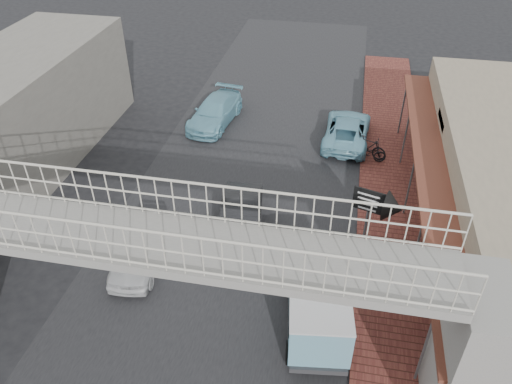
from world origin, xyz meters
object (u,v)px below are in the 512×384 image
at_px(motorcycle_near, 368,153).
at_px(angkot_far, 215,112).
at_px(arrow_sign, 391,208).
at_px(street_clock, 395,257).
at_px(dark_sedan, 240,220).
at_px(white_hatchback, 139,249).
at_px(angkot_van, 318,299).
at_px(motorcycle_far, 368,147).
at_px(angkot_curb, 347,130).

bearing_deg(motorcycle_near, angkot_far, 67.69).
xyz_separation_m(angkot_far, motorcycle_near, (8.31, -2.55, -0.13)).
bearing_deg(arrow_sign, street_clock, -68.80).
distance_m(dark_sedan, motorcycle_near, 8.02).
bearing_deg(arrow_sign, white_hatchback, -152.16).
bearing_deg(angkot_far, dark_sedan, -61.48).
height_order(angkot_far, motorcycle_near, angkot_far).
xyz_separation_m(motorcycle_near, arrow_sign, (0.62, -6.93, 2.03)).
height_order(dark_sedan, street_clock, street_clock).
xyz_separation_m(dark_sedan, street_clock, (5.69, -2.65, 1.46)).
height_order(dark_sedan, angkot_far, dark_sedan).
height_order(white_hatchback, dark_sedan, dark_sedan).
xyz_separation_m(white_hatchback, angkot_far, (-0.08, 11.22, 0.02)).
bearing_deg(angkot_van, white_hatchback, 157.98).
distance_m(dark_sedan, motorcycle_far, 8.34).
relative_size(angkot_curb, angkot_van, 1.10).
xyz_separation_m(dark_sedan, motorcycle_near, (4.91, 6.34, -0.16)).
height_order(white_hatchback, motorcycle_far, white_hatchback).
height_order(white_hatchback, motorcycle_near, white_hatchback).
height_order(angkot_far, arrow_sign, arrow_sign).
height_order(dark_sedan, angkot_van, angkot_van).
xyz_separation_m(angkot_far, motorcycle_far, (8.31, -2.14, -0.04)).
bearing_deg(white_hatchback, dark_sedan, 29.19).
distance_m(street_clock, arrow_sign, 2.10).
bearing_deg(dark_sedan, white_hatchback, -152.31).
height_order(motorcycle_near, street_clock, street_clock).
bearing_deg(motorcycle_near, motorcycle_far, -5.26).
relative_size(angkot_van, street_clock, 1.73).
bearing_deg(motorcycle_far, white_hatchback, 158.38).
bearing_deg(motorcycle_near, arrow_sign, 179.83).
bearing_deg(arrow_sign, angkot_far, 150.00).
relative_size(angkot_van, motorcycle_near, 2.48).
height_order(angkot_van, motorcycle_far, angkot_van).
xyz_separation_m(motorcycle_near, street_clock, (0.78, -8.99, 1.62)).
relative_size(motorcycle_near, street_clock, 0.70).
relative_size(motorcycle_far, street_clock, 0.73).
bearing_deg(angkot_curb, motorcycle_near, 122.56).
bearing_deg(dark_sedan, angkot_far, 103.54).
distance_m(motorcycle_near, motorcycle_far, 0.41).
bearing_deg(angkot_van, motorcycle_far, 74.61).
bearing_deg(angkot_far, white_hatchback, -82.00).
bearing_deg(angkot_far, angkot_curb, 2.48).
bearing_deg(white_hatchback, angkot_curb, 50.12).
bearing_deg(angkot_curb, street_clock, 102.34).
xyz_separation_m(dark_sedan, arrow_sign, (5.53, -0.59, 1.87)).
height_order(white_hatchback, street_clock, street_clock).
bearing_deg(motorcycle_far, dark_sedan, 164.52).
height_order(angkot_van, street_clock, street_clock).
distance_m(dark_sedan, angkot_far, 9.52).
bearing_deg(motorcycle_far, motorcycle_near, -159.43).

